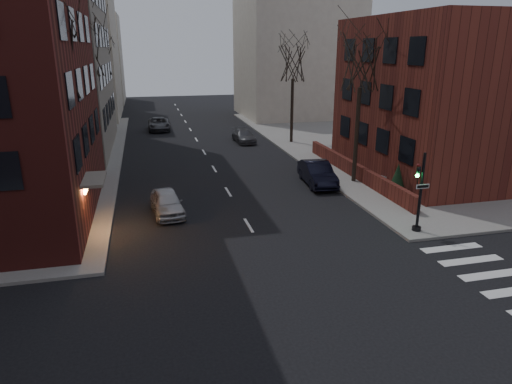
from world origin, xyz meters
TOP-DOWN VIEW (x-y plane):
  - ground at (0.00, 0.00)m, footprint 160.00×160.00m
  - sidewalk_far_right at (29.00, 30.00)m, footprint 44.00×44.00m
  - building_right_brick at (16.50, 19.00)m, footprint 12.00×14.00m
  - low_wall_right at (9.30, 19.00)m, footprint 0.35×16.00m
  - building_distant_la at (-15.00, 55.00)m, footprint 14.00×16.00m
  - building_distant_ra at (15.00, 50.00)m, footprint 14.00×14.00m
  - building_distant_lb at (-13.00, 72.00)m, footprint 10.00×12.00m
  - traffic_signal at (7.94, 8.99)m, footprint 0.76×0.44m
  - tree_left_a at (-8.80, 14.00)m, footprint 4.18×4.18m
  - tree_left_b at (-8.80, 26.00)m, footprint 4.40×4.40m
  - tree_left_c at (-8.80, 40.00)m, footprint 3.96×3.96m
  - tree_right_a at (8.80, 18.00)m, footprint 3.96×3.96m
  - tree_right_b at (8.80, 32.00)m, footprint 3.74×3.74m
  - streetlamp_near at (-8.20, 22.00)m, footprint 0.36×0.36m
  - streetlamp_far at (-8.20, 42.00)m, footprint 0.36×0.36m
  - parked_sedan at (6.20, 18.22)m, footprint 2.05×4.90m
  - car_lane_silver at (-4.05, 14.77)m, footprint 1.97×4.11m
  - car_lane_gray at (4.40, 33.58)m, footprint 1.88×4.31m
  - car_lane_far at (-3.44, 42.38)m, footprint 2.39×5.10m
  - sandwich_board at (9.71, 15.80)m, footprint 0.52×0.63m
  - evergreen_shrub at (9.81, 14.14)m, footprint 1.47×1.47m

SIDE VIEW (x-z plane):
  - ground at x=0.00m, z-range 0.00..0.00m
  - sidewalk_far_right at x=29.00m, z-range 0.00..0.15m
  - sandwich_board at x=9.71m, z-range 0.15..1.03m
  - car_lane_gray at x=4.40m, z-range 0.00..1.23m
  - low_wall_right at x=9.30m, z-range 0.15..1.15m
  - car_lane_silver at x=-4.05m, z-range 0.00..1.36m
  - car_lane_far at x=-3.44m, z-range 0.00..1.41m
  - parked_sedan at x=6.20m, z-range 0.00..1.57m
  - evergreen_shrub at x=9.81m, z-range 0.15..2.26m
  - traffic_signal at x=7.94m, z-range -0.09..3.91m
  - streetlamp_near at x=-8.20m, z-range 1.10..7.38m
  - streetlamp_far at x=-8.20m, z-range 1.10..7.38m
  - building_right_brick at x=16.50m, z-range 0.00..11.00m
  - building_distant_lb at x=-13.00m, z-range 0.00..14.00m
  - tree_right_b at x=8.80m, z-range 3.00..12.18m
  - building_distant_ra at x=15.00m, z-range 0.00..16.00m
  - tree_left_c at x=-8.80m, z-range 3.17..12.89m
  - tree_right_a at x=8.80m, z-range 3.17..12.89m
  - tree_left_a at x=-8.80m, z-range 3.34..13.60m
  - tree_left_b at x=-8.80m, z-range 3.51..14.31m
  - building_distant_la at x=-15.00m, z-range 0.00..18.00m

